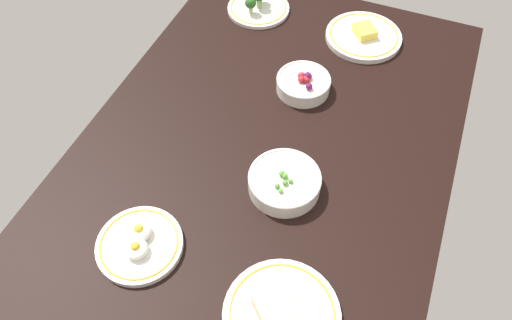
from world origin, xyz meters
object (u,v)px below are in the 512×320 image
Objects in this scene: plate_cheese at (364,36)px; bowl_berries at (303,83)px; bowl_peas at (284,182)px; plate_broccoli at (258,5)px; plate_sandwich at (282,314)px; plate_eggs at (139,244)px.

bowl_berries is (26.28, -9.63, 1.19)cm from plate_cheese.
bowl_berries is at bearing -168.98° from bowl_peas.
plate_broccoli is at bearing -153.02° from bowl_peas.
plate_sandwich is (59.40, 15.81, -0.94)cm from bowl_berries.
plate_broccoli reaches higher than bowl_peas.
plate_sandwich is 95.41cm from plate_broccoli.
bowl_peas is 0.91× the size of plate_eggs.
plate_cheese is 1.53× the size of bowl_berries.
bowl_berries is 61.48cm from plate_sandwich.
bowl_berries is 0.79× the size of plate_eggs.
bowl_peas is at bearing 26.98° from plate_broccoli.
bowl_peas reaches higher than plate_eggs.
bowl_berries is at bearing -20.13° from plate_cheese.
bowl_peas is at bearing -160.91° from plate_sandwich.
plate_sandwich is at bearing 4.12° from plate_cheese.
bowl_berries is at bearing 41.00° from plate_broccoli.
plate_broccoli is 1.05× the size of plate_eggs.
plate_sandwich is (28.03, 9.70, -1.04)cm from bowl_peas.
bowl_berries reaches higher than bowl_peas.
plate_cheese is 33.47cm from plate_broccoli.
plate_eggs reaches higher than plate_cheese.
plate_broccoli is (-1.11, -33.44, 0.64)cm from plate_cheese.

